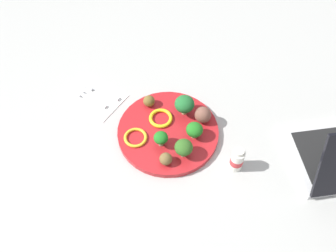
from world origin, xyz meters
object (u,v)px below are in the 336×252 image
object	(u,v)px
plate	(168,132)
meatball_mid_left	(149,101)
broccoli_floret_center	(194,130)
napkin	(94,96)
meatball_mid_right	(203,115)
broccoli_floret_mid_left	(184,148)
yogurt_bottle	(237,160)
meatball_back_left	(166,159)
knife	(96,90)
pepper_ring_back_left	(135,138)
fork	(88,98)
broccoli_floret_front_left	(186,105)
pepper_ring_far_rim	(161,118)
broccoli_floret_back_right	(161,138)

from	to	relation	value
plate	meatball_mid_left	xyz separation A→B (m)	(0.10, -0.04, 0.02)
broccoli_floret_center	napkin	distance (m)	0.33
plate	meatball_mid_right	bearing A→B (deg)	-122.60
broccoli_floret_mid_left	yogurt_bottle	xyz separation A→B (m)	(-0.13, -0.06, -0.01)
meatball_mid_left	broccoli_floret_center	bearing A→B (deg)	175.90
meatball_back_left	knife	xyz separation A→B (m)	(0.32, -0.08, -0.03)
meatball_mid_left	pepper_ring_back_left	world-z (taller)	meatball_mid_left
napkin	fork	distance (m)	0.02
broccoli_floret_center	napkin	world-z (taller)	broccoli_floret_center
meatball_mid_right	pepper_ring_back_left	size ratio (longest dim) A/B	0.73
plate	meatball_mid_right	size ratio (longest dim) A/B	6.01
broccoli_floret_front_left	pepper_ring_far_rim	distance (m)	0.08
plate	yogurt_bottle	distance (m)	0.21
broccoli_floret_back_right	meatball_mid_left	distance (m)	0.14
broccoli_floret_mid_left	napkin	size ratio (longest dim) A/B	0.31
pepper_ring_back_left	meatball_mid_left	bearing A→B (deg)	-68.79
pepper_ring_far_rim	meatball_back_left	bearing A→B (deg)	133.24
broccoli_floret_front_left	broccoli_floret_back_right	size ratio (longest dim) A/B	1.34
meatball_mid_right	napkin	distance (m)	0.34
fork	yogurt_bottle	bearing A→B (deg)	-171.83
knife	fork	bearing A→B (deg)	92.13
napkin	broccoli_floret_back_right	bearing A→B (deg)	175.43
plate	meatball_back_left	bearing A→B (deg)	124.02
broccoli_floret_center	yogurt_bottle	distance (m)	0.14
broccoli_floret_mid_left	meatball_mid_left	size ratio (longest dim) A/B	1.61
pepper_ring_back_left	fork	distance (m)	0.21
fork	knife	world-z (taller)	same
plate	pepper_ring_back_left	size ratio (longest dim) A/B	4.39
napkin	knife	xyz separation A→B (m)	(0.01, -0.02, 0.00)
meatball_back_left	napkin	bearing A→B (deg)	-10.47
meatball_mid_right	broccoli_floret_center	bearing A→B (deg)	101.97
broccoli_floret_center	meatball_mid_right	size ratio (longest dim) A/B	1.05
meatball_mid_left	napkin	world-z (taller)	meatball_mid_left
yogurt_bottle	meatball_back_left	bearing A→B (deg)	35.97
broccoli_floret_front_left	napkin	distance (m)	0.29
pepper_ring_far_rim	napkin	distance (m)	0.22
fork	pepper_ring_far_rim	bearing A→B (deg)	-164.52
broccoli_floret_center	knife	distance (m)	0.34
meatball_back_left	meatball_mid_right	bearing A→B (deg)	-89.49
meatball_mid_left	pepper_ring_back_left	distance (m)	0.12
broccoli_floret_back_right	meatball_back_left	world-z (taller)	broccoli_floret_back_right
pepper_ring_back_left	fork	size ratio (longest dim) A/B	0.53
broccoli_floret_back_right	pepper_ring_far_rim	bearing A→B (deg)	-51.64
plate	meatball_mid_left	world-z (taller)	meatball_mid_left
pepper_ring_back_left	knife	bearing A→B (deg)	-17.19
broccoli_floret_back_right	pepper_ring_back_left	world-z (taller)	broccoli_floret_back_right
knife	pepper_ring_back_left	bearing A→B (deg)	162.81
yogurt_bottle	napkin	bearing A→B (deg)	6.02
pepper_ring_back_left	broccoli_floret_center	bearing A→B (deg)	-140.03
pepper_ring_far_rim	broccoli_floret_back_right	bearing A→B (deg)	128.36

